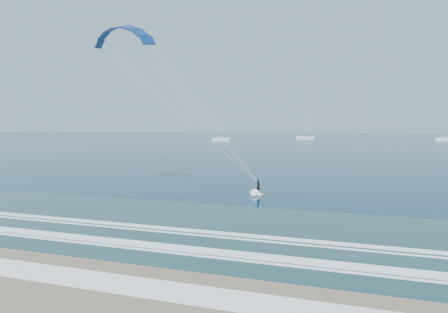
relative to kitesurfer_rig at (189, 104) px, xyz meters
The scene contains 4 objects.
kitesurfer_rig is the anchor object (origin of this frame).
sailboat_0 180.80m from the kitesurfer_rig, 107.81° to the left, with size 9.64×2.40×13.11m.
sailboat_1 218.09m from the kitesurfer_rig, 93.87° to the left, with size 10.90×2.40×14.40m.
sailboat_2 223.86m from the kitesurfer_rig, 73.54° to the left, with size 8.80×2.40×11.95m.
Camera 1 is at (18.76, -15.99, 7.36)m, focal length 32.00 mm.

